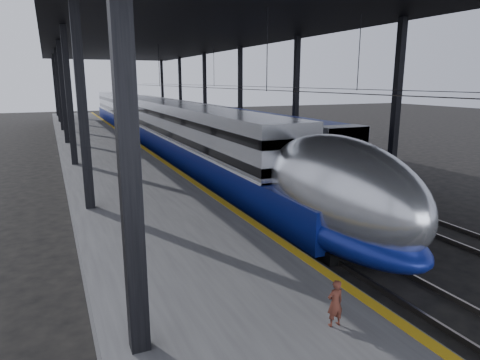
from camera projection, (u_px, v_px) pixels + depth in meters
ground at (279, 253)px, 15.03m from camera, size 160.00×160.00×0.00m
platform at (105, 156)px, 31.34m from camera, size 6.00×80.00×1.00m
yellow_strip at (143, 147)px, 32.33m from camera, size 0.30×80.00×0.01m
rails at (208, 155)px, 34.59m from camera, size 6.52×80.00×0.16m
canopy at (172, 36)px, 31.52m from camera, size 18.00×75.00×9.47m
tgv_train at (156, 124)px, 39.47m from camera, size 2.96×65.20×4.24m
second_train at (190, 119)px, 46.48m from camera, size 2.62×56.05×3.60m
child at (335, 303)px, 8.67m from camera, size 0.37×0.24×1.00m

